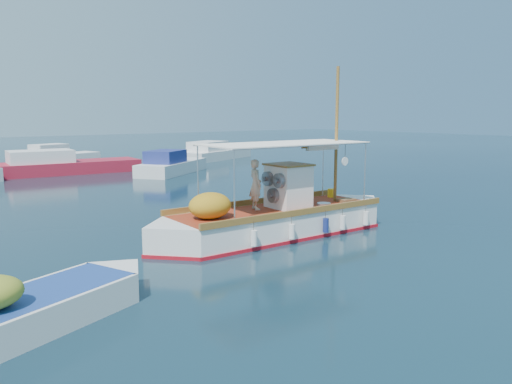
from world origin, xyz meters
TOP-DOWN VIEW (x-y plane):
  - ground at (0.00, 0.00)m, footprint 160.00×160.00m
  - fishing_caique at (0.17, 0.57)m, footprint 9.43×2.87m
  - dinghy at (-8.21, -2.21)m, footprint 5.31×2.94m
  - bg_boat_n at (-0.31, 22.17)m, footprint 9.84×3.59m
  - bg_boat_ne at (5.52, 17.66)m, footprint 6.48×5.44m
  - bg_boat_e at (13.49, 24.69)m, footprint 8.33×5.56m
  - bg_boat_far_n at (1.56, 28.85)m, footprint 6.53×3.77m

SIDE VIEW (x-z plane):
  - ground at x=0.00m, z-range 0.00..0.00m
  - dinghy at x=-8.21m, z-range -0.40..0.98m
  - bg_boat_far_n at x=1.56m, z-range -0.41..1.39m
  - bg_boat_ne at x=5.52m, z-range -0.41..1.39m
  - bg_boat_e at x=13.49m, z-range -0.41..1.39m
  - bg_boat_n at x=-0.31m, z-range -0.41..1.39m
  - fishing_caique at x=0.17m, z-range -2.37..3.38m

